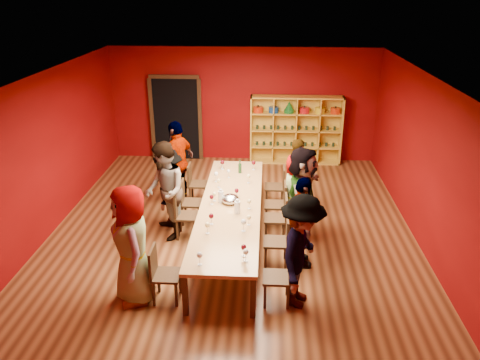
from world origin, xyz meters
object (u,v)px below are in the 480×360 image
person_right_2 (302,195)px  chair_person_right_4 (278,184)px  chair_person_left_2 (183,213)px  person_right_1 (301,223)px  chair_person_right_3 (279,202)px  person_right_4 (298,173)px  spittoon_bowl (230,199)px  wine_bottle (240,168)px  chair_person_right_2 (280,215)px  person_right_3 (295,191)px  person_left_4 (178,163)px  chair_person_right_0 (282,274)px  shelving_unit (296,127)px  person_left_0 (132,245)px  person_right_0 (301,252)px  tasting_table (230,207)px  person_left_2 (165,191)px  person_left_3 (169,186)px  chair_person_right_1 (281,239)px  chair_person_left_3 (188,200)px  chair_person_left_4 (195,181)px  chair_person_left_0 (161,271)px

person_right_2 → chair_person_right_4: 1.57m
chair_person_left_2 → person_right_1: 2.34m
chair_person_right_3 → person_right_4: 1.01m
spittoon_bowl → wine_bottle: wine_bottle is taller
chair_person_right_2 → person_right_2: person_right_2 is taller
person_right_3 → spittoon_bowl: 1.37m
person_left_4 → chair_person_right_0: 4.07m
person_right_1 → wine_bottle: size_ratio=5.65×
shelving_unit → wine_bottle: (-1.31, -2.76, -0.12)m
person_left_4 → spittoon_bowl: person_left_4 is taller
shelving_unit → person_left_0: person_left_0 is taller
person_right_2 → person_left_4: bearing=67.1°
chair_person_right_0 → spittoon_bowl: 2.09m
person_right_0 → person_right_2: person_right_2 is taller
tasting_table → person_right_3: bearing=30.0°
chair_person_right_3 → person_left_0: bearing=-131.4°
person_left_2 → spittoon_bowl: (1.22, -0.05, -0.11)m
shelving_unit → chair_person_right_4: (-0.49, -2.74, -0.49)m
person_left_3 → person_right_2: size_ratio=0.84×
person_left_0 → person_right_2: bearing=101.7°
chair_person_right_1 → wine_bottle: size_ratio=3.11×
chair_person_right_0 → person_right_1: bearing=72.3°
chair_person_left_3 → person_left_3: (-0.36, -0.00, 0.28)m
chair_person_right_3 → chair_person_left_4: bearing=152.9°
person_left_3 → person_right_2: person_right_2 is taller
person_left_0 → chair_person_right_4: (2.22, 3.40, -0.44)m
chair_person_right_3 → chair_person_left_2: bearing=-162.3°
chair_person_right_1 → chair_person_right_3: bearing=90.0°
person_left_3 → wine_bottle: person_left_3 is taller
chair_person_left_3 → chair_person_left_4: bearing=90.0°
person_left_2 → chair_person_right_3: 2.26m
person_left_0 → person_right_3: bearing=110.1°
person_left_0 → person_right_4: person_left_0 is taller
person_right_1 → chair_person_right_4: size_ratio=1.82×
person_left_2 → wine_bottle: (1.31, 1.44, -0.08)m
tasting_table → person_right_1: (1.24, -0.75, 0.11)m
person_left_3 → chair_person_right_4: 2.37m
chair_person_left_2 → person_right_4: person_right_4 is taller
shelving_unit → person_right_3: (-0.19, -3.62, -0.23)m
person_right_1 → chair_person_right_3: size_ratio=1.82×
chair_person_right_0 → person_left_3: bearing=131.3°
person_left_0 → person_left_2: size_ratio=1.00×
chair_person_left_0 → person_right_0: 2.12m
person_left_0 → wine_bottle: size_ratio=6.54×
chair_person_right_1 → tasting_table: bearing=140.7°
chair_person_left_2 → chair_person_right_3: size_ratio=1.00×
person_left_2 → chair_person_right_4: bearing=102.8°
person_right_0 → chair_person_right_2: (-0.26, 1.90, -0.39)m
person_left_3 → chair_person_right_1: size_ratio=1.75×
person_left_2 → person_right_3: 2.51m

